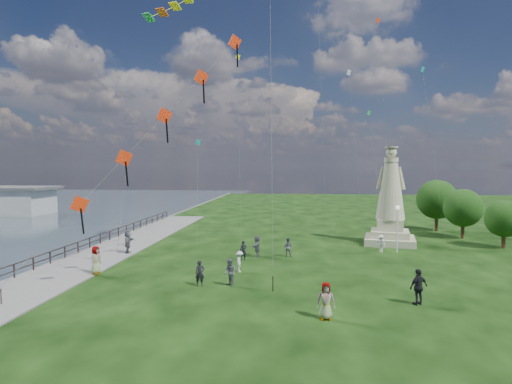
# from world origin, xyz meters

# --- Properties ---
(waterfront) EXTENTS (200.00, 200.00, 1.51)m
(waterfront) POSITION_xyz_m (-15.24, 8.99, -0.06)
(waterfront) COLOR #34454F
(waterfront) RESTS_ON ground
(statue) EXTENTS (5.24, 5.24, 9.09)m
(statue) POSITION_xyz_m (10.49, 19.36, 3.43)
(statue) COLOR beige
(statue) RESTS_ON ground
(lamppost) EXTENTS (0.37, 0.37, 3.99)m
(lamppost) POSITION_xyz_m (10.23, 15.21, 2.88)
(lamppost) COLOR silver
(lamppost) RESTS_ON ground
(tree_row) EXTENTS (6.58, 13.61, 5.76)m
(tree_row) POSITION_xyz_m (18.22, 24.47, 3.23)
(tree_row) COLOR #382314
(tree_row) RESTS_ON ground
(person_0) EXTENTS (0.67, 0.56, 1.57)m
(person_0) POSITION_xyz_m (-4.00, 3.68, 0.78)
(person_0) COLOR black
(person_0) RESTS_ON ground
(person_1) EXTENTS (0.89, 0.97, 1.70)m
(person_1) POSITION_xyz_m (-2.17, 3.79, 0.85)
(person_1) COLOR #595960
(person_1) RESTS_ON ground
(person_2) EXTENTS (0.60, 1.00, 1.46)m
(person_2) POSITION_xyz_m (-2.06, 7.33, 0.73)
(person_2) COLOR silver
(person_2) RESTS_ON ground
(person_3) EXTENTS (1.27, 1.06, 1.92)m
(person_3) POSITION_xyz_m (8.27, 1.37, 0.96)
(person_3) COLOR black
(person_3) RESTS_ON ground
(person_4) EXTENTS (0.88, 0.55, 1.79)m
(person_4) POSITION_xyz_m (3.29, -1.26, 0.89)
(person_4) COLOR #595960
(person_4) RESTS_ON ground
(person_5) EXTENTS (0.90, 1.80, 1.88)m
(person_5) POSITION_xyz_m (-12.12, 12.31, 0.94)
(person_5) COLOR #595960
(person_5) RESTS_ON ground
(person_6) EXTENTS (0.58, 0.41, 1.50)m
(person_6) POSITION_xyz_m (-2.30, 11.07, 0.75)
(person_6) COLOR black
(person_6) RESTS_ON ground
(person_7) EXTENTS (0.80, 0.56, 1.54)m
(person_7) POSITION_xyz_m (1.09, 12.73, 0.77)
(person_7) COLOR #595960
(person_7) RESTS_ON ground
(person_8) EXTENTS (1.01, 1.02, 1.47)m
(person_8) POSITION_xyz_m (8.92, 15.33, 0.73)
(person_8) COLOR silver
(person_8) RESTS_ON ground
(person_10) EXTENTS (0.66, 0.97, 1.87)m
(person_10) POSITION_xyz_m (-11.51, 5.46, 0.94)
(person_10) COLOR #595960
(person_10) RESTS_ON ground
(person_11) EXTENTS (0.90, 1.70, 1.75)m
(person_11) POSITION_xyz_m (-1.35, 12.36, 0.87)
(person_11) COLOR #595960
(person_11) RESTS_ON ground
(red_kite_train) EXTENTS (11.51, 9.35, 16.28)m
(red_kite_train) POSITION_xyz_m (-6.61, 4.58, 10.04)
(red_kite_train) COLOR black
(red_kite_train) RESTS_ON ground
(small_kites) EXTENTS (28.83, 17.81, 28.72)m
(small_kites) POSITION_xyz_m (2.97, 23.02, 13.86)
(small_kites) COLOR teal
(small_kites) RESTS_ON ground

